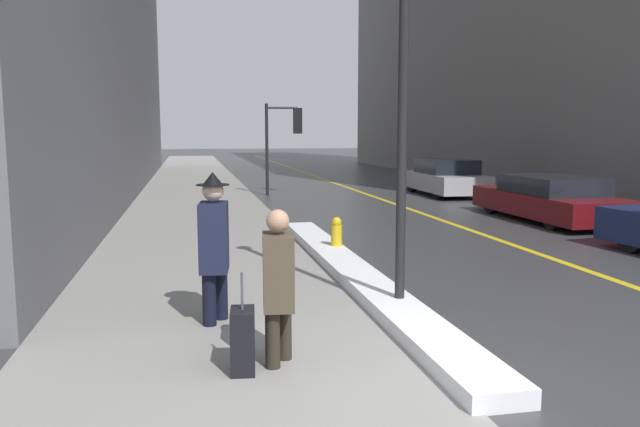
# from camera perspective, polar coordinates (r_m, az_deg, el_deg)

# --- Properties ---
(ground_plane) EXTENTS (160.00, 160.00, 0.00)m
(ground_plane) POSITION_cam_1_polar(r_m,az_deg,el_deg) (5.66, 12.89, -15.78)
(ground_plane) COLOR #38383A
(sidewalk_slab) EXTENTS (4.00, 80.00, 0.01)m
(sidewalk_slab) POSITION_cam_1_polar(r_m,az_deg,el_deg) (19.83, -11.14, 0.92)
(sidewalk_slab) COLOR gray
(sidewalk_slab) RESTS_ON ground
(road_centre_stripe) EXTENTS (0.16, 80.00, 0.00)m
(road_centre_stripe) POSITION_cam_1_polar(r_m,az_deg,el_deg) (20.78, 5.64, 1.31)
(road_centre_stripe) COLOR gold
(road_centre_stripe) RESTS_ON ground
(snow_bank_curb) EXTENTS (0.60, 9.53, 0.18)m
(snow_bank_curb) POSITION_cam_1_polar(r_m,az_deg,el_deg) (9.59, 2.99, -5.36)
(snow_bank_curb) COLOR white
(snow_bank_curb) RESTS_ON ground
(lamp_post) EXTENTS (0.28, 0.28, 5.58)m
(lamp_post) POSITION_cam_1_polar(r_m,az_deg,el_deg) (7.66, 7.67, 15.49)
(lamp_post) COLOR black
(lamp_post) RESTS_ON ground
(traffic_light_near) EXTENTS (1.31, 0.32, 3.21)m
(traffic_light_near) POSITION_cam_1_polar(r_m,az_deg,el_deg) (22.22, -3.04, 7.67)
(traffic_light_near) COLOR black
(traffic_light_near) RESTS_ON ground
(pedestrian_nearside) EXTENTS (0.33, 0.51, 1.50)m
(pedestrian_nearside) POSITION_cam_1_polar(r_m,az_deg,el_deg) (5.92, -3.84, -6.04)
(pedestrian_nearside) COLOR #2A241B
(pedestrian_nearside) RESTS_ON ground
(pedestrian_in_glasses) EXTENTS (0.38, 0.57, 1.77)m
(pedestrian_in_glasses) POSITION_cam_1_polar(r_m,az_deg,el_deg) (7.27, -9.67, -2.55)
(pedestrian_in_glasses) COLOR black
(pedestrian_in_glasses) RESTS_ON ground
(parked_car_maroon) EXTENTS (1.88, 4.87, 1.12)m
(parked_car_maroon) POSITION_cam_1_polar(r_m,az_deg,el_deg) (16.76, 20.25, 1.26)
(parked_car_maroon) COLOR #600F14
(parked_car_maroon) RESTS_ON ground
(parked_car_silver) EXTENTS (1.85, 4.25, 1.27)m
(parked_car_silver) POSITION_cam_1_polar(r_m,az_deg,el_deg) (22.55, 11.40, 3.22)
(parked_car_silver) COLOR #B2B2B7
(parked_car_silver) RESTS_ON ground
(rolling_suitcase) EXTENTS (0.26, 0.38, 0.95)m
(rolling_suitcase) POSITION_cam_1_polar(r_m,az_deg,el_deg) (5.90, -7.07, -11.50)
(rolling_suitcase) COLOR black
(rolling_suitcase) RESTS_ON ground
(fire_hydrant) EXTENTS (0.20, 0.20, 0.70)m
(fire_hydrant) POSITION_cam_1_polar(r_m,az_deg,el_deg) (11.25, 1.52, -2.11)
(fire_hydrant) COLOR gold
(fire_hydrant) RESTS_ON ground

